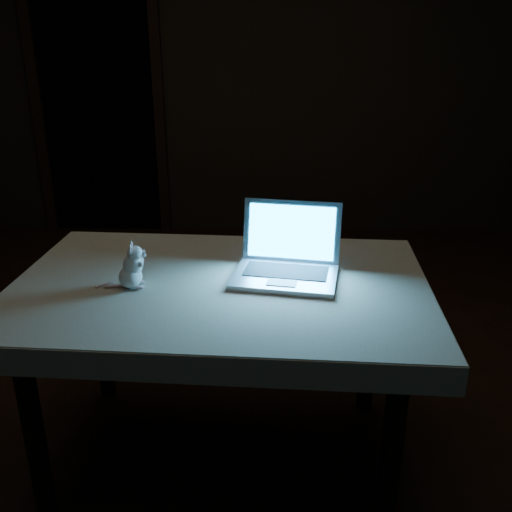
# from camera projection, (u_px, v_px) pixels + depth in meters

# --- Properties ---
(floor) EXTENTS (5.00, 5.00, 0.00)m
(floor) POSITION_uv_depth(u_px,v_px,m) (210.00, 406.00, 2.61)
(floor) COLOR black
(floor) RESTS_ON ground
(back_wall) EXTENTS (4.50, 0.04, 2.60)m
(back_wall) POSITION_uv_depth(u_px,v_px,m) (235.00, 72.00, 4.45)
(back_wall) COLOR black
(back_wall) RESTS_ON ground
(doorway) EXTENTS (1.06, 0.36, 2.13)m
(doorway) POSITION_uv_depth(u_px,v_px,m) (98.00, 102.00, 4.56)
(doorway) COLOR black
(doorway) RESTS_ON back_wall
(table) EXTENTS (1.45, 0.98, 0.75)m
(table) POSITION_uv_depth(u_px,v_px,m) (222.00, 372.00, 2.20)
(table) COLOR black
(table) RESTS_ON floor
(tablecloth) EXTENTS (1.64, 1.23, 0.09)m
(tablecloth) POSITION_uv_depth(u_px,v_px,m) (194.00, 294.00, 2.07)
(tablecloth) COLOR beige
(tablecloth) RESTS_ON table
(laptop) EXTENTS (0.42, 0.39, 0.25)m
(laptop) POSITION_uv_depth(u_px,v_px,m) (285.00, 247.00, 2.03)
(laptop) COLOR silver
(laptop) RESTS_ON tablecloth
(plush_mouse) EXTENTS (0.14, 0.14, 0.16)m
(plush_mouse) POSITION_uv_depth(u_px,v_px,m) (129.00, 266.00, 1.98)
(plush_mouse) COLOR white
(plush_mouse) RESTS_ON tablecloth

